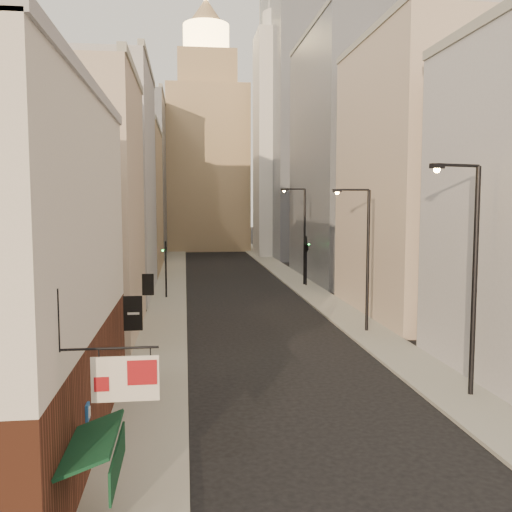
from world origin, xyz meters
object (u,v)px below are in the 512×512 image
(streetlamp_far, at_px, (302,231))
(clock_tower, at_px, (207,150))
(streetlamp_near, at_px, (470,267))
(traffic_light_right, at_px, (306,247))
(streetlamp_mid, at_px, (364,251))
(traffic_light_left, at_px, (166,258))
(white_tower, at_px, (282,136))

(streetlamp_far, bearing_deg, clock_tower, 92.76)
(streetlamp_near, height_order, traffic_light_right, streetlamp_near)
(streetlamp_mid, bearing_deg, traffic_light_left, 134.64)
(streetlamp_mid, relative_size, streetlamp_far, 0.95)
(streetlamp_mid, xyz_separation_m, streetlamp_far, (0.29, 20.66, 0.29))
(white_tower, bearing_deg, traffic_light_right, -95.40)
(streetlamp_near, bearing_deg, streetlamp_far, 73.88)
(clock_tower, xyz_separation_m, streetlamp_near, (7.78, -80.15, -11.98))
(white_tower, xyz_separation_m, traffic_light_left, (-16.73, -39.11, -15.02))
(streetlamp_near, xyz_separation_m, streetlamp_mid, (-0.57, 12.44, -0.41))
(clock_tower, height_order, streetlamp_far, clock_tower)
(clock_tower, relative_size, streetlamp_near, 4.54)
(streetlamp_mid, bearing_deg, white_tower, 89.06)
(streetlamp_near, bearing_deg, white_tower, 70.60)
(clock_tower, distance_m, white_tower, 17.83)
(streetlamp_far, xyz_separation_m, traffic_light_left, (-13.23, -6.06, -1.95))
(streetlamp_far, relative_size, traffic_light_left, 1.94)
(clock_tower, height_order, streetlamp_mid, clock_tower)
(streetlamp_near, height_order, traffic_light_left, streetlamp_near)
(white_tower, bearing_deg, streetlamp_far, -96.04)
(white_tower, distance_m, traffic_light_right, 36.75)
(streetlamp_mid, height_order, traffic_light_right, streetlamp_mid)
(clock_tower, xyz_separation_m, streetlamp_mid, (7.21, -67.71, -12.39))
(streetlamp_far, distance_m, traffic_light_left, 14.68)
(clock_tower, bearing_deg, streetlamp_near, -84.45)
(clock_tower, xyz_separation_m, streetlamp_far, (7.50, -47.05, -12.10))
(white_tower, height_order, traffic_light_right, white_tower)
(clock_tower, height_order, traffic_light_left, clock_tower)
(streetlamp_far, bearing_deg, traffic_light_left, -161.69)
(clock_tower, bearing_deg, streetlamp_mid, -83.92)
(clock_tower, relative_size, traffic_light_right, 8.98)
(traffic_light_right, bearing_deg, traffic_light_left, 25.34)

